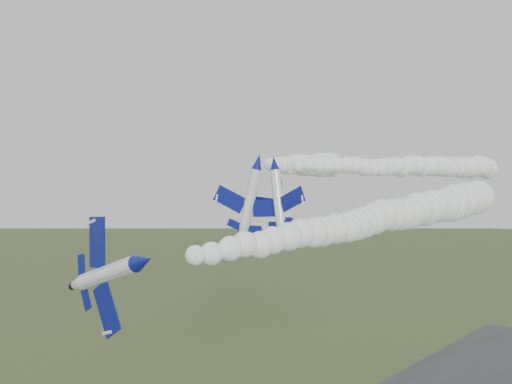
# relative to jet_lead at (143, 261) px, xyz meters

# --- Properties ---
(jet_lead) EXTENTS (4.32, 12.83, 10.22)m
(jet_lead) POSITION_rel_jet_lead_xyz_m (0.00, 0.00, 0.00)
(jet_lead) COLOR white
(smoke_trail_jet_lead) EXTENTS (10.41, 65.96, 5.48)m
(smoke_trail_jet_lead) POSITION_rel_jet_lead_xyz_m (3.50, 35.65, 2.90)
(smoke_trail_jet_lead) COLOR white
(jet_pair_left) EXTENTS (10.17, 12.00, 3.59)m
(jet_pair_left) POSITION_rel_jet_lead_xyz_m (-12.06, 30.64, 10.55)
(jet_pair_left) COLOR white
(smoke_trail_jet_pair_left) EXTENTS (27.49, 61.75, 5.45)m
(smoke_trail_jet_pair_left) POSITION_rel_jet_lead_xyz_m (-24.93, 62.89, 12.44)
(smoke_trail_jet_pair_left) COLOR white
(jet_pair_right) EXTENTS (9.39, 11.27, 2.94)m
(jet_pair_right) POSITION_rel_jet_lead_xyz_m (-9.90, 31.39, 10.31)
(jet_pair_right) COLOR white
(smoke_trail_jet_pair_right) EXTENTS (12.18, 66.39, 4.56)m
(smoke_trail_jet_pair_right) POSITION_rel_jet_lead_xyz_m (-5.26, 66.96, 11.53)
(smoke_trail_jet_pair_right) COLOR white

